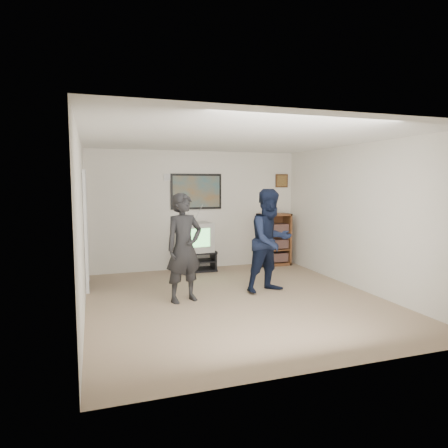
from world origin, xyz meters
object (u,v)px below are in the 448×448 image
person_tall (184,248)px  person_short (271,241)px  crt_television (193,237)px  media_stand (196,261)px  bookshelf (274,239)px

person_tall → person_short: size_ratio=0.97×
person_tall → crt_television: bearing=54.9°
media_stand → person_tall: size_ratio=0.50×
crt_television → person_short: 2.12m
bookshelf → person_tall: 3.26m
crt_television → person_short: size_ratio=0.41×
media_stand → crt_television: bearing=-178.3°
person_short → bookshelf: bearing=49.5°
person_tall → person_short: person_short is taller
person_tall → person_short: 1.51m
media_stand → bookshelf: bearing=3.3°
bookshelf → person_short: 2.24m
bookshelf → person_tall: (-2.51, -2.07, 0.26)m
crt_television → bookshelf: bearing=-4.7°
crt_television → person_short: (0.85, -1.93, 0.15)m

